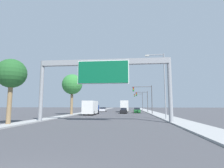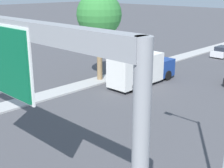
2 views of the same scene
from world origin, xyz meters
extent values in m
cube|color=#A6A6A6|center=(-9.00, 60.00, 0.07)|extent=(2.00, 120.00, 0.15)
cube|color=silver|center=(-5.25, 52.57, 0.53)|extent=(1.83, 4.21, 0.71)
cube|color=#1E232D|center=(-5.25, 52.36, 1.15)|extent=(1.61, 2.19, 0.54)
cylinder|color=black|center=(-6.06, 53.88, 0.32)|extent=(0.22, 0.64, 0.64)
cylinder|color=black|center=(-6.06, 51.27, 0.32)|extent=(0.22, 0.64, 0.64)
cube|color=navy|center=(-5.25, 37.87, 1.18)|extent=(2.17, 2.20, 1.76)
cube|color=silver|center=(-5.25, 33.93, 1.66)|extent=(2.35, 5.66, 2.73)
cylinder|color=black|center=(-6.29, 37.76, 0.50)|extent=(0.28, 1.00, 1.00)
cylinder|color=black|center=(-4.21, 37.76, 0.50)|extent=(0.28, 1.00, 1.00)
cylinder|color=black|center=(-6.29, 32.52, 0.50)|extent=(0.28, 1.00, 1.00)
cylinder|color=black|center=(-4.21, 32.52, 0.50)|extent=(0.28, 1.00, 1.00)
cylinder|color=#8C704C|center=(-9.09, 32.83, 3.31)|extent=(0.54, 0.54, 6.61)
sphere|color=#337F38|center=(-9.09, 32.83, 6.61)|extent=(4.36, 4.36, 4.36)
camera|label=1|loc=(3.29, -3.74, 2.13)|focal=28.00mm
camera|label=2|loc=(13.08, 11.84, 9.14)|focal=50.00mm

